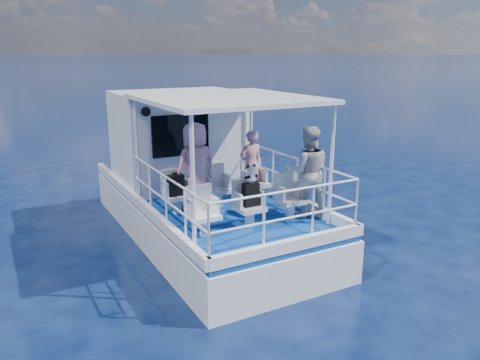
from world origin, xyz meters
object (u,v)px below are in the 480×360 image
Objects in this scene: backpack_center at (251,195)px; panda at (251,174)px; passenger_port_fwd at (196,167)px; passenger_stbd_aft at (307,172)px.

backpack_center is 0.38m from panda.
panda is (0.51, -1.30, 0.09)m from passenger_port_fwd.
passenger_port_fwd is 5.35× the size of panda.
passenger_stbd_aft is 5.29× the size of panda.
passenger_port_fwd is 4.14× the size of backpack_center.
passenger_port_fwd is at bearing 110.55° from backpack_center.
backpack_center is 1.29× the size of panda.
panda is at bearing 24.80° from passenger_stbd_aft.
passenger_port_fwd reaches higher than panda.
passenger_stbd_aft is 1.21m from panda.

